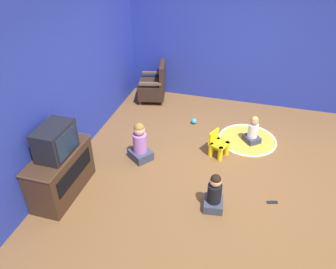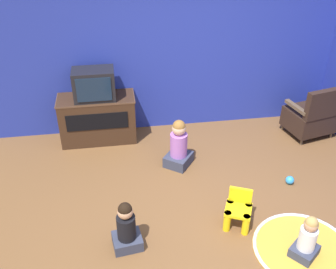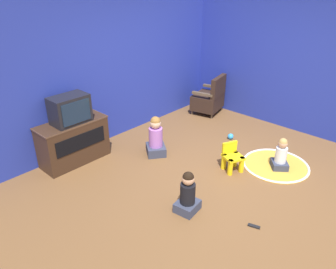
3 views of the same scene
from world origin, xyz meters
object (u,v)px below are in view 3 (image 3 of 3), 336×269
at_px(television, 70,109).
at_px(toy_ball, 231,136).
at_px(child_watching_left, 156,138).
at_px(child_watching_center, 281,156).
at_px(child_watching_right, 188,194).
at_px(tv_cabinet, 73,141).
at_px(yellow_kid_chair, 232,159).
at_px(remote_control, 254,226).
at_px(black_armchair, 209,99).

height_order(television, toy_ball, television).
distance_m(child_watching_left, child_watching_center, 2.07).
height_order(child_watching_right, toy_ball, child_watching_right).
distance_m(tv_cabinet, yellow_kid_chair, 2.60).
distance_m(tv_cabinet, child_watching_center, 3.37).
distance_m(child_watching_right, remote_control, 0.91).
xyz_separation_m(television, child_watching_right, (0.29, -2.18, -0.68)).
xyz_separation_m(child_watching_center, toy_ball, (0.34, 1.15, -0.18)).
bearing_deg(child_watching_right, tv_cabinet, 89.92).
distance_m(television, black_armchair, 3.31).
xyz_separation_m(television, remote_control, (0.61, -3.00, -0.93)).
height_order(television, remote_control, television).
height_order(black_armchair, child_watching_left, black_armchair).
xyz_separation_m(child_watching_left, child_watching_center, (1.03, -1.80, -0.07)).
relative_size(yellow_kid_chair, child_watching_right, 0.75).
relative_size(black_armchair, child_watching_right, 1.44).
bearing_deg(black_armchair, yellow_kid_chair, 32.49).
bearing_deg(television, child_watching_left, -36.07).
xyz_separation_m(tv_cabinet, child_watching_left, (1.09, -0.82, -0.07)).
relative_size(child_watching_center, child_watching_right, 0.90).
relative_size(tv_cabinet, remote_control, 7.21).
relative_size(child_watching_center, remote_control, 3.45).
height_order(tv_cabinet, yellow_kid_chair, tv_cabinet).
height_order(tv_cabinet, remote_control, tv_cabinet).
distance_m(yellow_kid_chair, child_watching_right, 1.27).
bearing_deg(television, child_watching_center, -50.77).
bearing_deg(child_watching_left, child_watching_right, -173.76).
bearing_deg(child_watching_right, yellow_kid_chair, -1.56).
height_order(tv_cabinet, child_watching_left, tv_cabinet).
distance_m(television, child_watching_left, 1.49).
height_order(child_watching_left, child_watching_center, child_watching_left).
xyz_separation_m(yellow_kid_chair, child_watching_right, (-1.27, -0.13, 0.07)).
distance_m(tv_cabinet, child_watching_right, 2.23).
xyz_separation_m(yellow_kid_chair, toy_ball, (0.90, 0.61, -0.14)).
xyz_separation_m(tv_cabinet, child_watching_center, (2.12, -2.62, -0.14)).
bearing_deg(black_armchair, toy_ball, 41.74).
xyz_separation_m(black_armchair, child_watching_left, (-2.15, -0.45, -0.03)).
xyz_separation_m(black_armchair, remote_control, (-2.62, -2.66, -0.33)).
bearing_deg(television, toy_ball, -30.33).
relative_size(child_watching_left, child_watching_right, 1.17).
distance_m(black_armchair, yellow_kid_chair, 2.40).
relative_size(tv_cabinet, child_watching_left, 1.60).
distance_m(child_watching_center, toy_ball, 1.22).
height_order(tv_cabinet, child_watching_center, tv_cabinet).
height_order(black_armchair, remote_control, black_armchair).
bearing_deg(tv_cabinet, television, -90.00).
bearing_deg(yellow_kid_chair, television, 151.38).
bearing_deg(yellow_kid_chair, tv_cabinet, 150.98).
bearing_deg(yellow_kid_chair, toy_ball, 58.21).
relative_size(tv_cabinet, toy_ball, 10.21).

